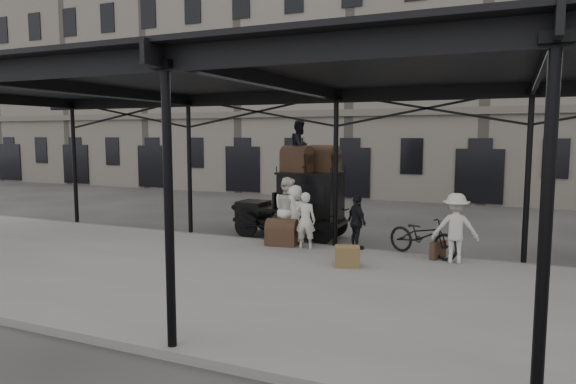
# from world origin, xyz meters

# --- Properties ---
(ground) EXTENTS (120.00, 120.00, 0.00)m
(ground) POSITION_xyz_m (0.00, 0.00, 0.00)
(ground) COLOR #383533
(ground) RESTS_ON ground
(platform) EXTENTS (28.00, 8.00, 0.15)m
(platform) POSITION_xyz_m (0.00, -2.00, 0.07)
(platform) COLOR slate
(platform) RESTS_ON ground
(canopy) EXTENTS (22.50, 9.00, 4.74)m
(canopy) POSITION_xyz_m (0.00, -1.72, 4.60)
(canopy) COLOR black
(canopy) RESTS_ON ground
(building_frontage) EXTENTS (64.00, 8.00, 14.00)m
(building_frontage) POSITION_xyz_m (0.00, 18.00, 7.00)
(building_frontage) COLOR slate
(building_frontage) RESTS_ON ground
(taxi) EXTENTS (3.65, 1.55, 2.18)m
(taxi) POSITION_xyz_m (-1.57, 3.31, 1.20)
(taxi) COLOR black
(taxi) RESTS_ON ground
(porter_left) EXTENTS (0.63, 0.46, 1.61)m
(porter_left) POSITION_xyz_m (-0.66, 1.32, 0.95)
(porter_left) COLOR beige
(porter_left) RESTS_ON platform
(porter_midleft) EXTENTS (1.21, 1.20, 1.97)m
(porter_midleft) POSITION_xyz_m (-1.40, 1.80, 1.14)
(porter_midleft) COLOR silver
(porter_midleft) RESTS_ON platform
(porter_centre) EXTENTS (0.89, 0.61, 1.75)m
(porter_centre) POSITION_xyz_m (-1.20, 1.80, 1.02)
(porter_centre) COLOR silver
(porter_centre) RESTS_ON platform
(porter_official) EXTENTS (0.91, 0.91, 1.55)m
(porter_official) POSITION_xyz_m (0.71, 1.80, 0.92)
(porter_official) COLOR black
(porter_official) RESTS_ON platform
(porter_right) EXTENTS (1.22, 0.81, 1.76)m
(porter_right) POSITION_xyz_m (3.40, 1.30, 1.03)
(porter_right) COLOR beige
(porter_right) RESTS_ON platform
(bicycle) EXTENTS (2.20, 1.55, 1.10)m
(bicycle) POSITION_xyz_m (2.55, 1.70, 0.70)
(bicycle) COLOR black
(bicycle) RESTS_ON platform
(porter_roof) EXTENTS (0.70, 0.86, 1.63)m
(porter_roof) POSITION_xyz_m (-1.60, 3.21, 3.00)
(porter_roof) COLOR black
(porter_roof) RESTS_ON taxi
(steamer_trunk_roof_near) EXTENTS (1.07, 0.80, 0.70)m
(steamer_trunk_roof_near) POSITION_xyz_m (-1.65, 3.06, 2.53)
(steamer_trunk_roof_near) COLOR #3F281D
(steamer_trunk_roof_near) RESTS_ON taxi
(steamer_trunk_roof_far) EXTENTS (1.10, 0.85, 0.71)m
(steamer_trunk_roof_far) POSITION_xyz_m (-0.90, 3.51, 2.54)
(steamer_trunk_roof_far) COLOR #3F281D
(steamer_trunk_roof_far) RESTS_ON taxi
(steamer_trunk_platform) EXTENTS (0.95, 0.65, 0.65)m
(steamer_trunk_platform) POSITION_xyz_m (-1.43, 1.41, 0.48)
(steamer_trunk_platform) COLOR #3F281D
(steamer_trunk_platform) RESTS_ON platform
(wicker_hamper) EXTENTS (0.70, 0.60, 0.50)m
(wicker_hamper) POSITION_xyz_m (1.04, -0.16, 0.40)
(wicker_hamper) COLOR olive
(wicker_hamper) RESTS_ON platform
(suitcase_upright) EXTENTS (0.37, 0.61, 0.45)m
(suitcase_upright) POSITION_xyz_m (2.96, 1.57, 0.38)
(suitcase_upright) COLOR #3F281D
(suitcase_upright) RESTS_ON platform
(suitcase_flat) EXTENTS (0.57, 0.48, 0.40)m
(suitcase_flat) POSITION_xyz_m (-1.57, 1.31, 0.35)
(suitcase_flat) COLOR #3F281D
(suitcase_flat) RESTS_ON platform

